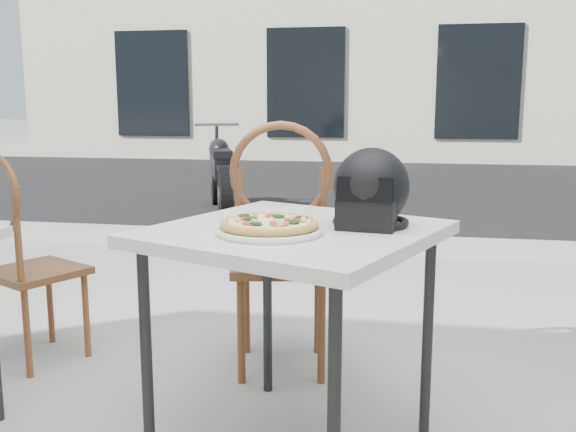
% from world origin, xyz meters
% --- Properties ---
extents(ground, '(80.00, 80.00, 0.00)m').
position_xyz_m(ground, '(0.00, 0.00, 0.00)').
color(ground, '#A2A09A').
rests_on(ground, ground).
extents(street_asphalt, '(30.00, 8.00, 0.00)m').
position_xyz_m(street_asphalt, '(0.00, 7.00, 0.00)').
color(street_asphalt, black).
rests_on(street_asphalt, ground).
extents(curb, '(30.00, 0.25, 0.12)m').
position_xyz_m(curb, '(0.00, 3.00, 0.06)').
color(curb, '#ABA9A0').
rests_on(curb, ground).
extents(building_across, '(16.00, 6.06, 7.00)m').
position_xyz_m(building_across, '(-0.00, 13.99, 3.50)').
color(building_across, '#EEE5C7').
rests_on(building_across, ground).
extents(cafe_table_main, '(1.10, 1.10, 0.80)m').
position_xyz_m(cafe_table_main, '(-0.02, -0.15, 0.73)').
color(cafe_table_main, silver).
rests_on(cafe_table_main, ground).
extents(plate, '(0.42, 0.42, 0.02)m').
position_xyz_m(plate, '(-0.08, -0.26, 0.81)').
color(plate, white).
rests_on(plate, cafe_table_main).
extents(pizza, '(0.34, 0.34, 0.04)m').
position_xyz_m(pizza, '(-0.08, -0.26, 0.84)').
color(pizza, '#E5AC53').
rests_on(pizza, plate).
extents(helmet, '(0.29, 0.30, 0.26)m').
position_xyz_m(helmet, '(0.23, -0.08, 0.92)').
color(helmet, black).
rests_on(helmet, cafe_table_main).
extents(cafe_chair_main, '(0.51, 0.51, 1.14)m').
position_xyz_m(cafe_chair_main, '(-0.18, 0.48, 0.63)').
color(cafe_chair_main, brown).
rests_on(cafe_chair_main, ground).
extents(cafe_chair_side, '(0.51, 0.51, 1.00)m').
position_xyz_m(cafe_chair_side, '(-1.38, 0.39, 0.55)').
color(cafe_chair_side, brown).
rests_on(cafe_chair_side, ground).
extents(motorcycle, '(0.81, 1.88, 0.98)m').
position_xyz_m(motorcycle, '(-1.64, 4.53, 0.43)').
color(motorcycle, black).
rests_on(motorcycle, street_asphalt).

